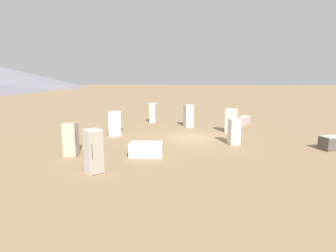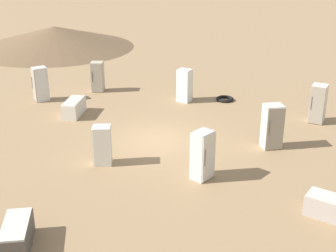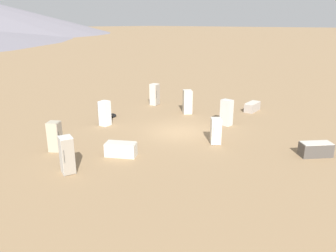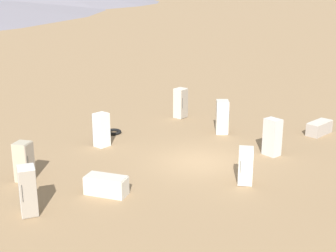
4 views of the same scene
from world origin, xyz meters
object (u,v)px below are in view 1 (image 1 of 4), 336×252
(discarded_fridge_1, at_px, (231,121))
(discarded_fridge_5, at_px, (188,116))
(discarded_fridge_0, at_px, (234,132))
(discarded_fridge_6, at_px, (115,124))
(discarded_fridge_4, at_px, (335,143))
(discarded_fridge_9, at_px, (71,139))
(discarded_fridge_3, at_px, (154,113))
(discarded_fridge_8, at_px, (146,149))
(discarded_fridge_2, at_px, (245,120))
(scrap_tire, at_px, (116,129))
(discarded_fridge_7, at_px, (94,151))

(discarded_fridge_1, relative_size, discarded_fridge_5, 0.98)
(discarded_fridge_0, height_order, discarded_fridge_6, discarded_fridge_6)
(discarded_fridge_1, distance_m, discarded_fridge_6, 8.60)
(discarded_fridge_4, height_order, discarded_fridge_9, discarded_fridge_9)
(discarded_fridge_5, bearing_deg, discarded_fridge_3, -143.56)
(discarded_fridge_5, bearing_deg, discarded_fridge_8, -32.56)
(discarded_fridge_2, height_order, discarded_fridge_3, discarded_fridge_3)
(discarded_fridge_4, bearing_deg, discarded_fridge_9, 80.91)
(scrap_tire, bearing_deg, discarded_fridge_9, 116.97)
(discarded_fridge_3, bearing_deg, discarded_fridge_4, 68.50)
(discarded_fridge_0, bearing_deg, discarded_fridge_9, 7.10)
(discarded_fridge_4, height_order, discarded_fridge_6, discarded_fridge_6)
(discarded_fridge_6, bearing_deg, discarded_fridge_3, 3.11)
(discarded_fridge_1, distance_m, discarded_fridge_9, 11.60)
(discarded_fridge_7, height_order, scrap_tire, discarded_fridge_7)
(discarded_fridge_1, height_order, discarded_fridge_6, discarded_fridge_1)
(discarded_fridge_7, xyz_separation_m, discarded_fridge_9, (3.08, -1.10, -0.07))
(discarded_fridge_9, bearing_deg, discarded_fridge_2, 129.16)
(discarded_fridge_4, bearing_deg, discarded_fridge_6, 59.94)
(discarded_fridge_3, relative_size, discarded_fridge_5, 0.99)
(discarded_fridge_9, bearing_deg, discarded_fridge_3, 160.38)
(discarded_fridge_7, distance_m, discarded_fridge_8, 3.13)
(discarded_fridge_8, bearing_deg, discarded_fridge_9, 88.09)
(discarded_fridge_3, xyz_separation_m, discarded_fridge_4, (-14.69, 2.48, -0.54))
(discarded_fridge_6, relative_size, scrap_tire, 1.87)
(discarded_fridge_4, distance_m, discarded_fridge_7, 13.07)
(discarded_fridge_0, xyz_separation_m, discarded_fridge_5, (5.61, -4.25, 0.15))
(discarded_fridge_2, distance_m, discarded_fridge_3, 8.41)
(scrap_tire, bearing_deg, discarded_fridge_0, -176.49)
(discarded_fridge_6, height_order, discarded_fridge_9, discarded_fridge_6)
(discarded_fridge_3, distance_m, discarded_fridge_8, 11.77)
(discarded_fridge_0, height_order, discarded_fridge_4, discarded_fridge_0)
(discarded_fridge_4, relative_size, discarded_fridge_8, 0.97)
(discarded_fridge_5, height_order, scrap_tire, discarded_fridge_5)
(discarded_fridge_3, height_order, discarded_fridge_7, discarded_fridge_3)
(discarded_fridge_6, xyz_separation_m, discarded_fridge_7, (-4.88, 5.96, 0.04))
(discarded_fridge_6, bearing_deg, discarded_fridge_7, -151.25)
(discarded_fridge_0, height_order, discarded_fridge_9, discarded_fridge_9)
(discarded_fridge_2, bearing_deg, discarded_fridge_1, 90.43)
(discarded_fridge_5, height_order, discarded_fridge_8, discarded_fridge_5)
(discarded_fridge_1, height_order, discarded_fridge_9, discarded_fridge_1)
(discarded_fridge_0, bearing_deg, discarded_fridge_3, -67.37)
(discarded_fridge_9, bearing_deg, discarded_fridge_4, 92.73)
(discarded_fridge_0, xyz_separation_m, discarded_fridge_6, (7.90, 2.19, 0.09))
(discarded_fridge_6, bearing_deg, discarded_fridge_0, -85.09)
(discarded_fridge_7, bearing_deg, discarded_fridge_8, -167.42)
(discarded_fridge_5, relative_size, discarded_fridge_9, 1.11)
(discarded_fridge_2, bearing_deg, scrap_tire, 44.95)
(discarded_fridge_2, bearing_deg, discarded_fridge_9, 69.64)
(discarded_fridge_6, distance_m, scrap_tire, 2.33)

